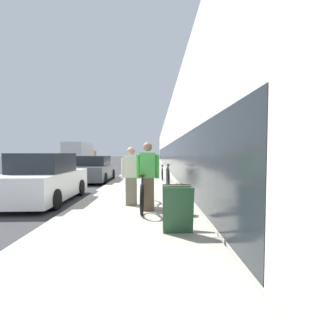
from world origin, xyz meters
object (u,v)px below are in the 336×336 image
(tandem_bicycle, at_px, (144,193))
(person_rider, at_px, (148,176))
(person_bystander, at_px, (131,176))
(sandwich_board_sign, at_px, (178,208))
(cruiser_bike_nearest, at_px, (168,176))
(moving_truck, at_px, (80,154))
(parked_sedan_curbside, at_px, (44,180))
(vintage_roadster_curbside, at_px, (94,170))
(bike_rack_hoop, at_px, (167,176))
(cruiser_bike_middle, at_px, (162,173))

(tandem_bicycle, distance_m, person_rider, 0.60)
(person_bystander, relative_size, sandwich_board_sign, 1.86)
(cruiser_bike_nearest, height_order, sandwich_board_sign, cruiser_bike_nearest)
(moving_truck, bearing_deg, parked_sedan_curbside, -77.10)
(sandwich_board_sign, height_order, vintage_roadster_curbside, vintage_roadster_curbside)
(sandwich_board_sign, bearing_deg, person_rider, 107.98)
(parked_sedan_curbside, bearing_deg, bike_rack_hoop, 33.18)
(cruiser_bike_nearest, xyz_separation_m, moving_truck, (-9.46, 19.05, 0.89))
(person_bystander, distance_m, cruiser_bike_middle, 7.21)
(cruiser_bike_middle, bearing_deg, parked_sedan_curbside, -124.09)
(tandem_bicycle, xyz_separation_m, vintage_roadster_curbside, (-3.12, 7.66, 0.15))
(tandem_bicycle, height_order, person_rider, person_rider)
(cruiser_bike_middle, distance_m, moving_truck, 19.23)
(tandem_bicycle, distance_m, cruiser_bike_middle, 7.54)
(person_bystander, relative_size, parked_sedan_curbside, 0.40)
(parked_sedan_curbside, relative_size, vintage_roadster_curbside, 0.97)
(person_bystander, bearing_deg, person_rider, -55.34)
(person_rider, relative_size, cruiser_bike_nearest, 0.95)
(cruiser_bike_middle, bearing_deg, tandem_bicycle, -95.48)
(tandem_bicycle, relative_size, bike_rack_hoop, 3.07)
(tandem_bicycle, relative_size, parked_sedan_curbside, 0.63)
(person_rider, bearing_deg, cruiser_bike_middle, 85.66)
(bike_rack_hoop, height_order, parked_sedan_curbside, parked_sedan_curbside)
(person_bystander, xyz_separation_m, moving_truck, (-8.15, 23.95, 0.46))
(parked_sedan_curbside, bearing_deg, cruiser_bike_middle, 55.91)
(person_bystander, relative_size, cruiser_bike_nearest, 0.89)
(cruiser_bike_nearest, distance_m, cruiser_bike_middle, 2.22)
(bike_rack_hoop, relative_size, cruiser_bike_nearest, 0.45)
(cruiser_bike_middle, bearing_deg, moving_truck, 118.77)
(bike_rack_hoop, height_order, cruiser_bike_middle, bike_rack_hoop)
(cruiser_bike_middle, xyz_separation_m, moving_truck, (-9.24, 16.84, 0.95))
(person_rider, height_order, moving_truck, moving_truck)
(sandwich_board_sign, xyz_separation_m, parked_sedan_curbside, (-4.05, 3.78, 0.17))
(tandem_bicycle, distance_m, cruiser_bike_nearest, 5.38)
(person_rider, relative_size, person_bystander, 1.07)
(cruiser_bike_nearest, distance_m, vintage_roadster_curbside, 4.70)
(tandem_bicycle, relative_size, sandwich_board_sign, 2.88)
(person_rider, xyz_separation_m, parked_sedan_curbside, (-3.43, 1.88, -0.28))
(tandem_bicycle, height_order, bike_rack_hoop, tandem_bicycle)
(cruiser_bike_nearest, xyz_separation_m, vintage_roadster_curbside, (-4.05, 2.37, 0.15))
(cruiser_bike_nearest, height_order, parked_sedan_curbside, parked_sedan_curbside)
(moving_truck, bearing_deg, vintage_roadster_curbside, -72.05)
(person_rider, relative_size, vintage_roadster_curbside, 0.42)
(bike_rack_hoop, bearing_deg, sandwich_board_sign, -90.72)
(cruiser_bike_nearest, bearing_deg, sandwich_board_sign, -91.45)
(person_bystander, xyz_separation_m, bike_rack_hoop, (1.20, 3.86, -0.33))
(vintage_roadster_curbside, height_order, moving_truck, moving_truck)
(person_rider, height_order, cruiser_bike_middle, person_rider)
(cruiser_bike_middle, bearing_deg, person_rider, -94.34)
(tandem_bicycle, height_order, cruiser_bike_nearest, cruiser_bike_nearest)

